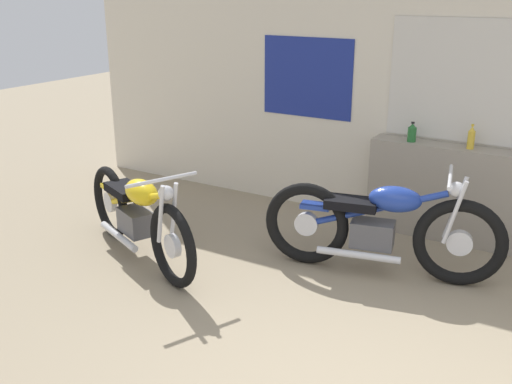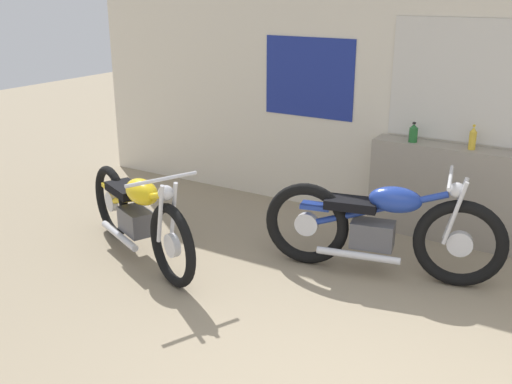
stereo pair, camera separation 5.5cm
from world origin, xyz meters
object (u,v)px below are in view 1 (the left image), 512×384
(motorcycle_yellow, at_px, (138,214))
(motorcycle_blue, at_px, (381,226))
(bottle_leftmost, at_px, (412,133))
(bottle_left_center, at_px, (471,138))

(motorcycle_yellow, bearing_deg, motorcycle_blue, 22.85)
(bottle_leftmost, distance_m, motorcycle_blue, 1.22)
(motorcycle_yellow, bearing_deg, bottle_leftmost, 45.19)
(bottle_left_center, distance_m, motorcycle_blue, 1.32)
(bottle_leftmost, relative_size, motorcycle_blue, 0.10)
(bottle_left_center, height_order, motorcycle_blue, bottle_left_center)
(bottle_leftmost, bearing_deg, bottle_left_center, 1.58)
(motorcycle_blue, relative_size, motorcycle_yellow, 1.08)
(motorcycle_blue, bearing_deg, motorcycle_yellow, -157.15)
(bottle_leftmost, xyz_separation_m, motorcycle_yellow, (-1.89, -1.90, -0.60))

